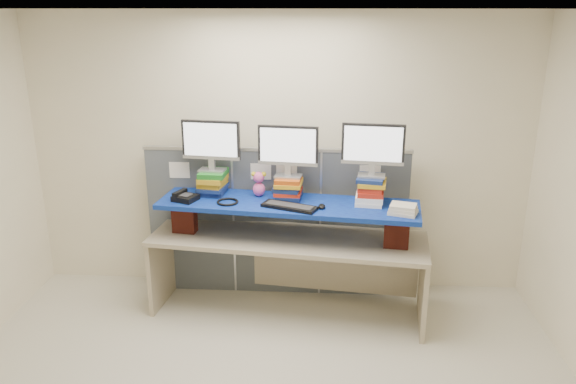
# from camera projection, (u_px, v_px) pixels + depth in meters

# --- Properties ---
(room) EXTENTS (5.00, 4.00, 2.80)m
(room) POSITION_uv_depth(u_px,v_px,m) (254.00, 231.00, 3.73)
(room) COLOR #F8EDCC
(room) RESTS_ON ground
(cubicle_partition) EXTENTS (2.60, 0.06, 1.53)m
(cubicle_partition) POSITION_uv_depth(u_px,v_px,m) (277.00, 222.00, 5.61)
(cubicle_partition) COLOR #494F56
(cubicle_partition) RESTS_ON ground
(desk) EXTENTS (2.63, 1.05, 0.78)m
(desk) POSITION_uv_depth(u_px,v_px,m) (288.00, 252.00, 5.27)
(desk) COLOR tan
(desk) RESTS_ON ground
(brick_pier_left) EXTENTS (0.23, 0.14, 0.30)m
(brick_pier_left) POSITION_uv_depth(u_px,v_px,m) (184.00, 217.00, 5.30)
(brick_pier_left) COLOR maroon
(brick_pier_left) RESTS_ON desk
(brick_pier_right) EXTENTS (0.23, 0.14, 0.30)m
(brick_pier_right) POSITION_uv_depth(u_px,v_px,m) (397.00, 231.00, 4.96)
(brick_pier_right) COLOR maroon
(brick_pier_right) RESTS_ON desk
(blue_board) EXTENTS (2.43, 0.87, 0.04)m
(blue_board) POSITION_uv_depth(u_px,v_px,m) (288.00, 205.00, 5.12)
(blue_board) COLOR #080B6D
(blue_board) RESTS_ON brick_pier_left
(book_stack_left) EXTENTS (0.28, 0.33, 0.23)m
(book_stack_left) POSITION_uv_depth(u_px,v_px,m) (213.00, 182.00, 5.32)
(book_stack_left) COLOR navy
(book_stack_left) RESTS_ON blue_board
(book_stack_center) EXTENTS (0.27, 0.32, 0.21)m
(book_stack_center) POSITION_uv_depth(u_px,v_px,m) (288.00, 188.00, 5.19)
(book_stack_center) COLOR navy
(book_stack_center) RESTS_ON blue_board
(book_stack_right) EXTENTS (0.30, 0.33, 0.25)m
(book_stack_right) POSITION_uv_depth(u_px,v_px,m) (370.00, 190.00, 5.06)
(book_stack_right) COLOR white
(book_stack_right) RESTS_ON blue_board
(monitor_left) EXTENTS (0.55, 0.18, 0.48)m
(monitor_left) POSITION_uv_depth(u_px,v_px,m) (211.00, 143.00, 5.19)
(monitor_left) COLOR #A2A2A7
(monitor_left) RESTS_ON book_stack_left
(monitor_center) EXTENTS (0.55, 0.18, 0.48)m
(monitor_center) POSITION_uv_depth(u_px,v_px,m) (288.00, 148.00, 5.08)
(monitor_center) COLOR #A2A2A7
(monitor_center) RESTS_ON book_stack_center
(monitor_right) EXTENTS (0.55, 0.18, 0.48)m
(monitor_right) POSITION_uv_depth(u_px,v_px,m) (373.00, 147.00, 4.93)
(monitor_right) COLOR #A2A2A7
(monitor_right) RESTS_ON book_stack_right
(keyboard) EXTENTS (0.52, 0.34, 0.03)m
(keyboard) POSITION_uv_depth(u_px,v_px,m) (290.00, 206.00, 4.96)
(keyboard) COLOR black
(keyboard) RESTS_ON blue_board
(mouse) EXTENTS (0.09, 0.12, 0.03)m
(mouse) POSITION_uv_depth(u_px,v_px,m) (322.00, 206.00, 4.96)
(mouse) COLOR black
(mouse) RESTS_ON blue_board
(desk_phone) EXTENTS (0.26, 0.25, 0.09)m
(desk_phone) POSITION_uv_depth(u_px,v_px,m) (185.00, 197.00, 5.16)
(desk_phone) COLOR black
(desk_phone) RESTS_ON blue_board
(headset) EXTENTS (0.27, 0.27, 0.02)m
(headset) POSITION_uv_depth(u_px,v_px,m) (228.00, 202.00, 5.09)
(headset) COLOR black
(headset) RESTS_ON blue_board
(plush_toy) EXTENTS (0.14, 0.11, 0.24)m
(plush_toy) POSITION_uv_depth(u_px,v_px,m) (259.00, 184.00, 5.25)
(plush_toy) COLOR #E155A1
(plush_toy) RESTS_ON blue_board
(binder_stack) EXTENTS (0.28, 0.25, 0.08)m
(binder_stack) POSITION_uv_depth(u_px,v_px,m) (403.00, 209.00, 4.82)
(binder_stack) COLOR silver
(binder_stack) RESTS_ON blue_board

